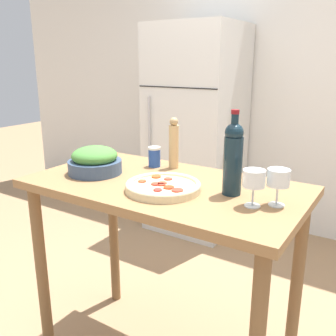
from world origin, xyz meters
TOP-DOWN VIEW (x-y plane):
  - wall_back at (0.00, 1.94)m, footprint 6.40×0.06m
  - refrigerator at (-0.68, 1.55)m, footprint 0.72×0.70m
  - prep_counter at (0.00, 0.00)m, footprint 1.22×0.66m
  - wine_bottle at (0.31, 0.03)m, footprint 0.08×0.08m
  - wine_glass_near at (0.43, -0.06)m, footprint 0.08×0.08m
  - wine_glass_far at (0.50, -0.00)m, footprint 0.08×0.08m
  - pepper_mill at (-0.09, 0.23)m, footprint 0.05×0.05m
  - salad_bowl at (-0.36, -0.05)m, footprint 0.26×0.26m
  - homemade_pizza at (0.05, -0.09)m, footprint 0.32×0.32m
  - salt_canister at (-0.19, 0.20)m, footprint 0.06×0.06m

SIDE VIEW (x-z plane):
  - prep_counter at x=0.00m, z-range 0.33..1.29m
  - refrigerator at x=-0.68m, z-range 0.00..1.78m
  - homemade_pizza at x=0.05m, z-range 0.96..1.00m
  - salt_canister at x=-0.19m, z-range 0.96..1.06m
  - salad_bowl at x=-0.36m, z-range 0.95..1.08m
  - wine_glass_near at x=0.43m, z-range 0.99..1.13m
  - wine_glass_far at x=0.50m, z-range 0.99..1.13m
  - pepper_mill at x=-0.09m, z-range 0.96..1.21m
  - wine_bottle at x=0.31m, z-range 0.94..1.29m
  - wall_back at x=0.00m, z-range 0.00..2.60m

